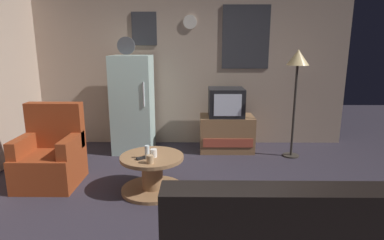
{
  "coord_description": "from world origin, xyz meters",
  "views": [
    {
      "loc": [
        0.11,
        -2.94,
        1.65
      ],
      "look_at": [
        0.07,
        0.9,
        0.75
      ],
      "focal_mm": 29.98,
      "sensor_mm": 36.0,
      "label": 1
    }
  ],
  "objects_px": {
    "crt_tv": "(226,102)",
    "coffee_table": "(152,173)",
    "fridge": "(133,104)",
    "armchair": "(51,156)",
    "mug_ceramic_tan": "(150,159)",
    "mug_ceramic_white": "(154,153)",
    "standing_lamp": "(297,66)",
    "remote_control": "(143,158)",
    "tv_stand": "(227,133)",
    "wine_glass": "(147,152)"
  },
  "relations": [
    {
      "from": "tv_stand",
      "to": "armchair",
      "type": "relative_size",
      "value": 0.87
    },
    {
      "from": "tv_stand",
      "to": "mug_ceramic_tan",
      "type": "xyz_separation_m",
      "value": [
        -0.98,
        -1.74,
        0.19
      ]
    },
    {
      "from": "remote_control",
      "to": "armchair",
      "type": "height_order",
      "value": "armchair"
    },
    {
      "from": "mug_ceramic_white",
      "to": "mug_ceramic_tan",
      "type": "relative_size",
      "value": 1.0
    },
    {
      "from": "fridge",
      "to": "coffee_table",
      "type": "bearing_deg",
      "value": -71.98
    },
    {
      "from": "mug_ceramic_white",
      "to": "mug_ceramic_tan",
      "type": "height_order",
      "value": "same"
    },
    {
      "from": "standing_lamp",
      "to": "wine_glass",
      "type": "height_order",
      "value": "standing_lamp"
    },
    {
      "from": "crt_tv",
      "to": "coffee_table",
      "type": "height_order",
      "value": "crt_tv"
    },
    {
      "from": "armchair",
      "to": "standing_lamp",
      "type": "bearing_deg",
      "value": 17.17
    },
    {
      "from": "tv_stand",
      "to": "coffee_table",
      "type": "relative_size",
      "value": 1.17
    },
    {
      "from": "tv_stand",
      "to": "wine_glass",
      "type": "xyz_separation_m",
      "value": [
        -1.03,
        -1.59,
        0.22
      ]
    },
    {
      "from": "coffee_table",
      "to": "mug_ceramic_white",
      "type": "distance_m",
      "value": 0.26
    },
    {
      "from": "fridge",
      "to": "mug_ceramic_tan",
      "type": "distance_m",
      "value": 1.8
    },
    {
      "from": "coffee_table",
      "to": "remote_control",
      "type": "height_order",
      "value": "remote_control"
    },
    {
      "from": "standing_lamp",
      "to": "mug_ceramic_tan",
      "type": "height_order",
      "value": "standing_lamp"
    },
    {
      "from": "standing_lamp",
      "to": "armchair",
      "type": "bearing_deg",
      "value": -162.83
    },
    {
      "from": "wine_glass",
      "to": "mug_ceramic_white",
      "type": "xyz_separation_m",
      "value": [
        0.06,
        0.06,
        -0.03
      ]
    },
    {
      "from": "mug_ceramic_white",
      "to": "armchair",
      "type": "relative_size",
      "value": 0.09
    },
    {
      "from": "standing_lamp",
      "to": "mug_ceramic_white",
      "type": "xyz_separation_m",
      "value": [
        -1.92,
        -1.25,
        -0.88
      ]
    },
    {
      "from": "fridge",
      "to": "armchair",
      "type": "bearing_deg",
      "value": -121.74
    },
    {
      "from": "tv_stand",
      "to": "remote_control",
      "type": "xyz_separation_m",
      "value": [
        -1.08,
        -1.6,
        0.16
      ]
    },
    {
      "from": "fridge",
      "to": "tv_stand",
      "type": "distance_m",
      "value": 1.55
    },
    {
      "from": "wine_glass",
      "to": "tv_stand",
      "type": "bearing_deg",
      "value": 57.18
    },
    {
      "from": "fridge",
      "to": "standing_lamp",
      "type": "xyz_separation_m",
      "value": [
        2.43,
        -0.26,
        0.6
      ]
    },
    {
      "from": "remote_control",
      "to": "tv_stand",
      "type": "bearing_deg",
      "value": 22.48
    },
    {
      "from": "coffee_table",
      "to": "wine_glass",
      "type": "xyz_separation_m",
      "value": [
        -0.04,
        -0.09,
        0.29
      ]
    },
    {
      "from": "coffee_table",
      "to": "fridge",
      "type": "bearing_deg",
      "value": 108.02
    },
    {
      "from": "standing_lamp",
      "to": "fridge",
      "type": "bearing_deg",
      "value": 173.84
    },
    {
      "from": "fridge",
      "to": "mug_ceramic_tan",
      "type": "bearing_deg",
      "value": -73.9
    },
    {
      "from": "fridge",
      "to": "wine_glass",
      "type": "height_order",
      "value": "fridge"
    },
    {
      "from": "fridge",
      "to": "coffee_table",
      "type": "distance_m",
      "value": 1.64
    },
    {
      "from": "fridge",
      "to": "standing_lamp",
      "type": "relative_size",
      "value": 1.11
    },
    {
      "from": "crt_tv",
      "to": "remote_control",
      "type": "bearing_deg",
      "value": -123.45
    },
    {
      "from": "fridge",
      "to": "mug_ceramic_white",
      "type": "bearing_deg",
      "value": -71.48
    },
    {
      "from": "fridge",
      "to": "remote_control",
      "type": "bearing_deg",
      "value": -75.91
    },
    {
      "from": "fridge",
      "to": "remote_control",
      "type": "xyz_separation_m",
      "value": [
        0.4,
        -1.58,
        -0.32
      ]
    },
    {
      "from": "mug_ceramic_tan",
      "to": "mug_ceramic_white",
      "type": "bearing_deg",
      "value": 86.4
    },
    {
      "from": "armchair",
      "to": "coffee_table",
      "type": "bearing_deg",
      "value": -10.12
    },
    {
      "from": "mug_ceramic_white",
      "to": "crt_tv",
      "type": "bearing_deg",
      "value": 58.38
    },
    {
      "from": "crt_tv",
      "to": "mug_ceramic_tan",
      "type": "bearing_deg",
      "value": -118.9
    },
    {
      "from": "tv_stand",
      "to": "standing_lamp",
      "type": "distance_m",
      "value": 1.47
    },
    {
      "from": "fridge",
      "to": "mug_ceramic_tan",
      "type": "xyz_separation_m",
      "value": [
        0.49,
        -1.71,
        -0.28
      ]
    },
    {
      "from": "standing_lamp",
      "to": "wine_glass",
      "type": "bearing_deg",
      "value": -146.66
    },
    {
      "from": "armchair",
      "to": "remote_control",
      "type": "bearing_deg",
      "value": -15.46
    },
    {
      "from": "wine_glass",
      "to": "remote_control",
      "type": "bearing_deg",
      "value": -171.9
    },
    {
      "from": "remote_control",
      "to": "armchair",
      "type": "relative_size",
      "value": 0.16
    },
    {
      "from": "coffee_table",
      "to": "mug_ceramic_tan",
      "type": "xyz_separation_m",
      "value": [
        0.01,
        -0.24,
        0.26
      ]
    },
    {
      "from": "standing_lamp",
      "to": "wine_glass",
      "type": "xyz_separation_m",
      "value": [
        -1.99,
        -1.31,
        -0.85
      ]
    },
    {
      "from": "remote_control",
      "to": "armchair",
      "type": "distance_m",
      "value": 1.22
    },
    {
      "from": "coffee_table",
      "to": "mug_ceramic_white",
      "type": "bearing_deg",
      "value": -53.72
    }
  ]
}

